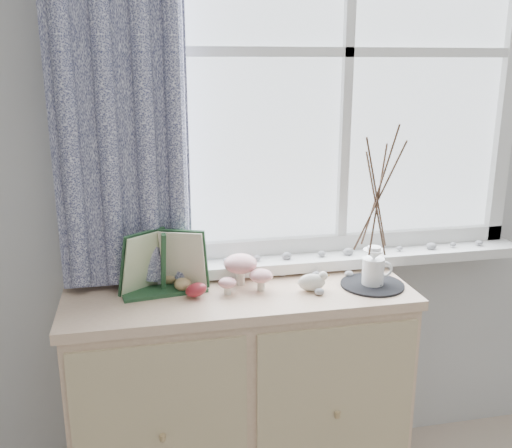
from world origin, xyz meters
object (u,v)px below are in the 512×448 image
botanical_book (164,264)px  toadstool_cluster (244,269)px  twig_pitcher (378,193)px  sideboard (240,398)px

botanical_book → toadstool_cluster: 0.28m
twig_pitcher → toadstool_cluster: bearing=-173.5°
toadstool_cluster → twig_pitcher: bearing=-11.0°
sideboard → toadstool_cluster: (0.02, 0.03, 0.49)m
sideboard → toadstool_cluster: 0.49m
sideboard → toadstool_cluster: toadstool_cluster is taller
sideboard → botanical_book: size_ratio=3.62×
twig_pitcher → sideboard: bearing=-169.0°
botanical_book → twig_pitcher: bearing=-12.7°
botanical_book → toadstool_cluster: botanical_book is taller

